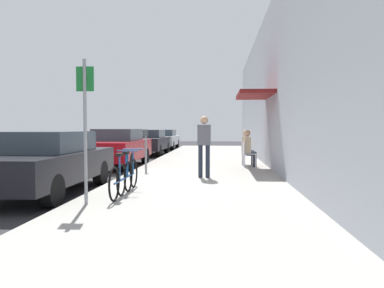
% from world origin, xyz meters
% --- Properties ---
extents(ground_plane, '(60.00, 60.00, 0.00)m').
position_xyz_m(ground_plane, '(0.00, 0.00, 0.00)').
color(ground_plane, '#2D2D30').
extents(sidewalk_slab, '(4.50, 32.00, 0.12)m').
position_xyz_m(sidewalk_slab, '(2.25, 2.00, 0.06)').
color(sidewalk_slab, '#9E9B93').
rests_on(sidewalk_slab, ground_plane).
extents(building_facade, '(1.40, 32.00, 5.76)m').
position_xyz_m(building_facade, '(4.65, 2.01, 2.88)').
color(building_facade, '#999EA8').
rests_on(building_facade, ground_plane).
extents(parked_car_0, '(1.80, 4.40, 1.41)m').
position_xyz_m(parked_car_0, '(-1.10, -1.72, 0.73)').
color(parked_car_0, black).
rests_on(parked_car_0, ground_plane).
extents(parked_car_1, '(1.80, 4.40, 1.45)m').
position_xyz_m(parked_car_1, '(-1.10, 4.01, 0.75)').
color(parked_car_1, maroon).
rests_on(parked_car_1, ground_plane).
extents(parked_car_2, '(1.80, 4.40, 1.38)m').
position_xyz_m(parked_car_2, '(-1.10, 10.06, 0.72)').
color(parked_car_2, black).
rests_on(parked_car_2, ground_plane).
extents(parked_car_3, '(1.80, 4.40, 1.35)m').
position_xyz_m(parked_car_3, '(-1.10, 15.43, 0.71)').
color(parked_car_3, '#B7B7BC').
rests_on(parked_car_3, ground_plane).
extents(parking_meter, '(0.12, 0.10, 1.32)m').
position_xyz_m(parking_meter, '(0.45, 1.80, 0.89)').
color(parking_meter, slate).
rests_on(parking_meter, sidewalk_slab).
extents(street_sign, '(0.32, 0.06, 2.60)m').
position_xyz_m(street_sign, '(0.40, -3.29, 1.64)').
color(street_sign, gray).
rests_on(street_sign, sidewalk_slab).
extents(bicycle_0, '(0.46, 1.71, 0.90)m').
position_xyz_m(bicycle_0, '(0.84, -2.51, 0.48)').
color(bicycle_0, black).
rests_on(bicycle_0, sidewalk_slab).
extents(bicycle_1, '(0.46, 1.71, 0.90)m').
position_xyz_m(bicycle_1, '(0.83, -1.96, 0.48)').
color(bicycle_1, black).
rests_on(bicycle_1, sidewalk_slab).
extents(cafe_chair_0, '(0.46, 0.46, 0.87)m').
position_xyz_m(cafe_chair_0, '(3.76, 3.19, 0.62)').
color(cafe_chair_0, silver).
rests_on(cafe_chair_0, sidewalk_slab).
extents(seated_patron_0, '(0.44, 0.37, 1.29)m').
position_xyz_m(seated_patron_0, '(3.82, 3.19, 0.82)').
color(seated_patron_0, '#232838').
rests_on(seated_patron_0, sidewalk_slab).
extents(cafe_chair_1, '(0.50, 0.50, 0.87)m').
position_xyz_m(cafe_chair_1, '(3.76, 3.98, 0.62)').
color(cafe_chair_1, silver).
rests_on(cafe_chair_1, sidewalk_slab).
extents(seated_patron_1, '(0.47, 0.41, 1.29)m').
position_xyz_m(seated_patron_1, '(3.82, 3.97, 0.82)').
color(seated_patron_1, '#232838').
rests_on(seated_patron_1, sidewalk_slab).
extents(pedestrian_standing, '(0.36, 0.22, 1.70)m').
position_xyz_m(pedestrian_standing, '(2.37, 0.35, 1.12)').
color(pedestrian_standing, '#232838').
rests_on(pedestrian_standing, sidewalk_slab).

